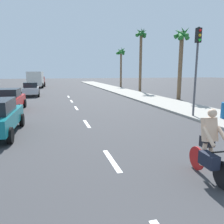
{
  "coord_description": "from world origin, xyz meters",
  "views": [
    {
      "loc": [
        -1.67,
        0.22,
        2.7
      ],
      "look_at": [
        0.63,
        8.72,
        1.1
      ],
      "focal_mm": 35.12,
      "sensor_mm": 36.0,
      "label": 1
    }
  ],
  "objects": [
    {
      "name": "parked_car_red",
      "position": [
        -4.7,
        16.98,
        0.84
      ],
      "size": [
        1.94,
        3.99,
        1.57
      ],
      "rotation": [
        0.0,
        0.0,
        -0.03
      ],
      "color": "red",
      "rests_on": "ground"
    },
    {
      "name": "lane_stripe_4",
      "position": [
        0.0,
        16.85,
        0.0
      ],
      "size": [
        0.16,
        1.8,
        0.01
      ],
      "primitive_type": "cube",
      "color": "white",
      "rests_on": "ground"
    },
    {
      "name": "lane_stripe_3",
      "position": [
        0.0,
        11.51,
        0.0
      ],
      "size": [
        0.16,
        1.8,
        0.01
      ],
      "primitive_type": "cube",
      "color": "white",
      "rests_on": "ground"
    },
    {
      "name": "lane_stripe_2",
      "position": [
        0.0,
        6.43,
        0.0
      ],
      "size": [
        0.16,
        1.8,
        0.01
      ],
      "primitive_type": "cube",
      "color": "white",
      "rests_on": "ground"
    },
    {
      "name": "sidewalk_strip",
      "position": [
        7.81,
        22.0,
        0.07
      ],
      "size": [
        3.6,
        80.0,
        0.14
      ],
      "primitive_type": "cube",
      "color": "#9E998E",
      "rests_on": "ground"
    },
    {
      "name": "lane_stripe_6",
      "position": [
        0.0,
        25.08,
        0.0
      ],
      "size": [
        0.16,
        1.8,
        0.01
      ],
      "primitive_type": "cube",
      "color": "white",
      "rests_on": "ground"
    },
    {
      "name": "traffic_signal",
      "position": [
        6.41,
        11.39,
        3.61
      ],
      "size": [
        0.28,
        0.33,
        5.2
      ],
      "color": "#4C4C51",
      "rests_on": "ground"
    },
    {
      "name": "palm_tree_far",
      "position": [
        10.31,
        29.24,
        6.52
      ],
      "size": [
        1.95,
        1.92,
        8.71
      ],
      "color": "brown",
      "rests_on": "ground"
    },
    {
      "name": "ground_plane",
      "position": [
        0.0,
        20.0,
        0.0
      ],
      "size": [
        160.0,
        160.0,
        0.0
      ],
      "primitive_type": "plane",
      "color": "#38383A"
    },
    {
      "name": "palm_tree_distant",
      "position": [
        10.7,
        39.52,
        5.64
      ],
      "size": [
        1.81,
        1.79,
        7.31
      ],
      "color": "brown",
      "rests_on": "ground"
    },
    {
      "name": "palm_tree_mid",
      "position": [
        10.5,
        19.59,
        5.16
      ],
      "size": [
        1.7,
        1.9,
        7.13
      ],
      "color": "brown",
      "rests_on": "ground"
    },
    {
      "name": "lane_stripe_5",
      "position": [
        0.0,
        21.04,
        0.0
      ],
      "size": [
        0.16,
        1.8,
        0.01
      ],
      "primitive_type": "cube",
      "color": "white",
      "rests_on": "ground"
    },
    {
      "name": "parked_car_silver",
      "position": [
        -4.06,
        26.83,
        0.84
      ],
      "size": [
        1.99,
        4.01,
        1.57
      ],
      "rotation": [
        0.0,
        0.0,
        0.05
      ],
      "color": "#B7BABF",
      "rests_on": "ground"
    },
    {
      "name": "delivery_truck",
      "position": [
        -4.4,
        41.34,
        1.5
      ],
      "size": [
        2.91,
        6.35,
        2.8
      ],
      "rotation": [
        0.0,
        0.0,
        -0.05
      ],
      "color": "maroon",
      "rests_on": "ground"
    },
    {
      "name": "cyclist",
      "position": [
        2.05,
        4.64,
        0.83
      ],
      "size": [
        0.63,
        1.71,
        1.82
      ],
      "rotation": [
        0.0,
        0.0,
        3.09
      ],
      "color": "black",
      "rests_on": "ground"
    }
  ]
}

